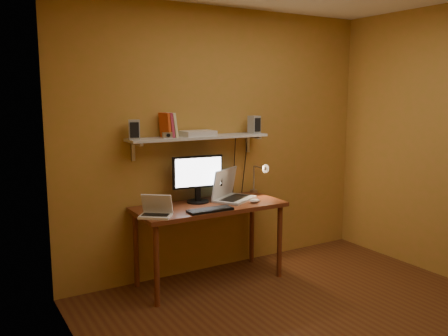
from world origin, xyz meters
TOP-DOWN VIEW (x-y plane):
  - room at (0.00, 0.00)m, footprint 3.44×3.24m
  - desk at (-0.33, 1.28)m, footprint 1.40×0.60m
  - wall_shelf at (-0.33, 1.47)m, footprint 1.40×0.25m
  - monitor at (-0.38, 1.42)m, footprint 0.49×0.23m
  - laptop at (-0.05, 1.37)m, footprint 0.49×0.45m
  - netbook at (-0.92, 1.14)m, footprint 0.32×0.31m
  - keyboard at (-0.44, 1.06)m, footprint 0.41×0.14m
  - mouse at (0.08, 1.13)m, footprint 0.11×0.08m
  - desk_lamp at (0.33, 1.41)m, footprint 0.09×0.23m
  - speaker_left at (-0.97, 1.47)m, footprint 0.12×0.12m
  - speaker_right at (0.29, 1.46)m, footprint 0.11×0.11m
  - books at (-0.64, 1.49)m, footprint 0.14×0.16m
  - shelf_camera at (-0.68, 1.42)m, footprint 0.09×0.04m
  - router at (-0.35, 1.47)m, footprint 0.31×0.21m

SIDE VIEW (x-z plane):
  - desk at x=-0.33m, z-range 0.29..1.04m
  - keyboard at x=-0.44m, z-range 0.75..0.77m
  - mouse at x=0.08m, z-range 0.75..0.79m
  - netbook at x=-0.92m, z-range 0.71..0.90m
  - laptop at x=-0.05m, z-range 0.68..0.98m
  - desk_lamp at x=0.33m, z-range 0.77..1.15m
  - monitor at x=-0.38m, z-range 0.78..1.22m
  - room at x=0.00m, z-range -0.02..2.62m
  - wall_shelf at x=-0.33m, z-range 1.26..1.46m
  - router at x=-0.35m, z-range 1.38..1.43m
  - shelf_camera at x=-0.68m, z-range 1.38..1.43m
  - speaker_left at x=-0.97m, z-range 1.38..1.55m
  - speaker_right at x=0.29m, z-range 1.38..1.55m
  - books at x=-0.64m, z-range 1.37..1.60m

